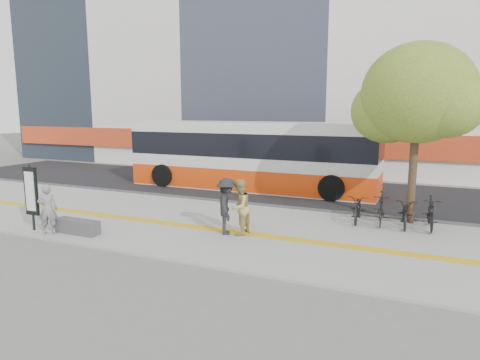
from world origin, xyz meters
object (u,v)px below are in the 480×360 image
at_px(bus, 250,157).
at_px(pedestrian_dark, 227,206).
at_px(signboard, 31,192).
at_px(pedestrian_tan, 239,207).
at_px(bench, 77,226).
at_px(seated_woman, 48,209).
at_px(street_tree, 417,96).

distance_m(bus, pedestrian_dark, 8.16).
relative_size(signboard, pedestrian_tan, 1.23).
bearing_deg(pedestrian_dark, signboard, 83.30).
distance_m(bench, seated_woman, 1.07).
bearing_deg(bus, bench, -101.91).
bearing_deg(bus, pedestrian_tan, -69.86).
distance_m(signboard, bus, 10.65).
height_order(seated_woman, pedestrian_tan, pedestrian_tan).
bearing_deg(pedestrian_dark, street_tree, -79.52).
relative_size(bus, pedestrian_tan, 7.08).
distance_m(seated_woman, pedestrian_dark, 5.75).
bearing_deg(bench, signboard, -169.19).
distance_m(bench, bus, 10.00).
xyz_separation_m(bench, street_tree, (9.78, 6.02, 4.21)).
relative_size(street_tree, pedestrian_tan, 3.52).
xyz_separation_m(bus, seated_woman, (-2.85, -10.10, -0.76)).
distance_m(signboard, pedestrian_tan, 6.88).
xyz_separation_m(street_tree, pedestrian_dark, (-5.33, -4.09, -3.52)).
xyz_separation_m(signboard, street_tree, (11.38, 6.33, 3.15)).
bearing_deg(pedestrian_tan, street_tree, 133.14).
xyz_separation_m(bench, signboard, (-1.60, -0.31, 1.06)).
bearing_deg(bus, pedestrian_dark, -72.79).
relative_size(seated_woman, pedestrian_tan, 0.91).
distance_m(street_tree, pedestrian_dark, 7.58).
relative_size(bus, seated_woman, 7.80).
height_order(signboard, pedestrian_tan, signboard).
bearing_deg(seated_woman, street_tree, 177.18).
distance_m(signboard, street_tree, 13.40).
height_order(bench, seated_woman, seated_woman).
height_order(street_tree, seated_woman, street_tree).
height_order(street_tree, pedestrian_tan, street_tree).
xyz_separation_m(signboard, pedestrian_dark, (6.05, 2.24, -0.38)).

